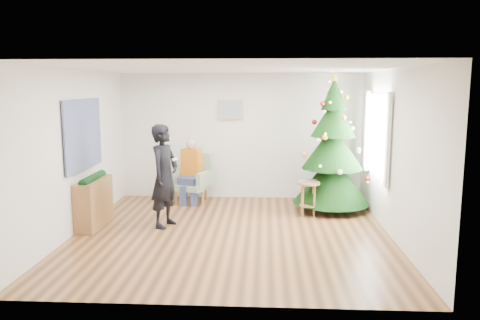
# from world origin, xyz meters

# --- Properties ---
(floor) EXTENTS (5.00, 5.00, 0.00)m
(floor) POSITION_xyz_m (0.00, 0.00, 0.00)
(floor) COLOR brown
(floor) RESTS_ON ground
(ceiling) EXTENTS (5.00, 5.00, 0.00)m
(ceiling) POSITION_xyz_m (0.00, 0.00, 2.60)
(ceiling) COLOR white
(ceiling) RESTS_ON wall_back
(wall_back) EXTENTS (5.00, 0.00, 5.00)m
(wall_back) POSITION_xyz_m (0.00, 2.50, 1.30)
(wall_back) COLOR silver
(wall_back) RESTS_ON floor
(wall_front) EXTENTS (5.00, 0.00, 5.00)m
(wall_front) POSITION_xyz_m (0.00, -2.50, 1.30)
(wall_front) COLOR silver
(wall_front) RESTS_ON floor
(wall_left) EXTENTS (0.00, 5.00, 5.00)m
(wall_left) POSITION_xyz_m (-2.50, 0.00, 1.30)
(wall_left) COLOR silver
(wall_left) RESTS_ON floor
(wall_right) EXTENTS (0.00, 5.00, 5.00)m
(wall_right) POSITION_xyz_m (2.50, 0.00, 1.30)
(wall_right) COLOR silver
(wall_right) RESTS_ON floor
(window_panel) EXTENTS (0.04, 1.30, 1.40)m
(window_panel) POSITION_xyz_m (2.47, 1.00, 1.50)
(window_panel) COLOR white
(window_panel) RESTS_ON wall_right
(curtains) EXTENTS (0.05, 1.75, 1.50)m
(curtains) POSITION_xyz_m (2.44, 1.00, 1.50)
(curtains) COLOR white
(curtains) RESTS_ON wall_right
(christmas_tree) EXTENTS (1.43, 1.43, 2.58)m
(christmas_tree) POSITION_xyz_m (1.79, 1.59, 1.16)
(christmas_tree) COLOR #3F2816
(christmas_tree) RESTS_ON floor
(stool) EXTENTS (0.42, 0.42, 0.62)m
(stool) POSITION_xyz_m (1.31, 1.15, 0.32)
(stool) COLOR brown
(stool) RESTS_ON floor
(laptop) EXTENTS (0.41, 0.36, 0.03)m
(laptop) POSITION_xyz_m (1.31, 1.15, 0.64)
(laptop) COLOR silver
(laptop) RESTS_ON stool
(armchair) EXTENTS (0.86, 0.85, 0.98)m
(armchair) POSITION_xyz_m (-0.95, 2.06, 0.36)
(armchair) COLOR gray
(armchair) RESTS_ON floor
(seated_person) EXTENTS (0.50, 0.64, 1.28)m
(seated_person) POSITION_xyz_m (-0.97, 2.01, 0.65)
(seated_person) COLOR navy
(seated_person) RESTS_ON armchair
(standing_man) EXTENTS (0.59, 0.73, 1.72)m
(standing_man) POSITION_xyz_m (-1.14, 0.35, 0.86)
(standing_man) COLOR black
(standing_man) RESTS_ON floor
(game_controller) EXTENTS (0.08, 0.13, 0.04)m
(game_controller) POSITION_xyz_m (-0.96, 0.32, 1.15)
(game_controller) COLOR white
(game_controller) RESTS_ON standing_man
(console) EXTENTS (0.32, 1.01, 0.80)m
(console) POSITION_xyz_m (-2.33, 0.27, 0.40)
(console) COLOR brown
(console) RESTS_ON floor
(garland) EXTENTS (0.14, 0.90, 0.14)m
(garland) POSITION_xyz_m (-2.33, 0.27, 0.82)
(garland) COLOR black
(garland) RESTS_ON console
(tapestry) EXTENTS (0.03, 1.50, 1.15)m
(tapestry) POSITION_xyz_m (-2.46, 0.30, 1.55)
(tapestry) COLOR black
(tapestry) RESTS_ON wall_left
(framed_picture) EXTENTS (0.52, 0.05, 0.42)m
(framed_picture) POSITION_xyz_m (-0.20, 2.46, 1.85)
(framed_picture) COLOR tan
(framed_picture) RESTS_ON wall_back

